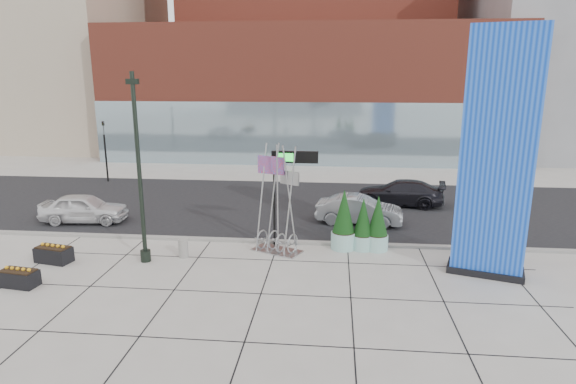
# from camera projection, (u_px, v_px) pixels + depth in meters

# --- Properties ---
(ground) EXTENTS (160.00, 160.00, 0.00)m
(ground) POSITION_uv_depth(u_px,v_px,m) (238.00, 280.00, 17.20)
(ground) COLOR #9E9991
(ground) RESTS_ON ground
(street_asphalt) EXTENTS (80.00, 12.00, 0.02)m
(street_asphalt) POSITION_uv_depth(u_px,v_px,m) (273.00, 205.00, 26.86)
(street_asphalt) COLOR black
(street_asphalt) RESTS_ON ground
(curb_edge) EXTENTS (80.00, 0.30, 0.12)m
(curb_edge) POSITION_uv_depth(u_px,v_px,m) (256.00, 241.00, 21.05)
(curb_edge) COLOR gray
(curb_edge) RESTS_ON ground
(tower_podium) EXTENTS (34.00, 10.00, 11.00)m
(tower_podium) POSITION_uv_depth(u_px,v_px,m) (309.00, 93.00, 41.86)
(tower_podium) COLOR #983D2C
(tower_podium) RESTS_ON ground
(tower_glass_front) EXTENTS (34.00, 0.60, 5.00)m
(tower_glass_front) POSITION_uv_depth(u_px,v_px,m) (305.00, 134.00, 37.95)
(tower_glass_front) COLOR #8CA5B2
(tower_glass_front) RESTS_ON ground
(blue_pylon) EXTENTS (2.87, 1.91, 8.80)m
(blue_pylon) POSITION_uv_depth(u_px,v_px,m) (496.00, 160.00, 16.80)
(blue_pylon) COLOR #0D3FC4
(blue_pylon) RESTS_ON ground
(lamp_post) EXTENTS (0.49, 0.40, 7.27)m
(lamp_post) POSITION_uv_depth(u_px,v_px,m) (140.00, 188.00, 18.24)
(lamp_post) COLOR black
(lamp_post) RESTS_ON ground
(public_art_sculpture) EXTENTS (2.22, 1.73, 4.52)m
(public_art_sculpture) POSITION_uv_depth(u_px,v_px,m) (277.00, 224.00, 19.71)
(public_art_sculpture) COLOR #ACAEB1
(public_art_sculpture) RESTS_ON ground
(concrete_bollard) EXTENTS (0.39, 0.39, 0.76)m
(concrete_bollard) POSITION_uv_depth(u_px,v_px,m) (183.00, 248.00, 19.29)
(concrete_bollard) COLOR gray
(concrete_bollard) RESTS_ON ground
(overhead_street_sign) EXTENTS (1.93, 0.22, 4.09)m
(overhead_street_sign) POSITION_uv_depth(u_px,v_px,m) (291.00, 165.00, 19.88)
(overhead_street_sign) COLOR black
(overhead_street_sign) RESTS_ON ground
(round_planter_east) EXTENTS (0.89, 0.89, 2.23)m
(round_planter_east) POSITION_uv_depth(u_px,v_px,m) (363.00, 225.00, 19.99)
(round_planter_east) COLOR #97CCC4
(round_planter_east) RESTS_ON ground
(round_planter_mid) EXTENTS (0.94, 0.94, 2.34)m
(round_planter_mid) POSITION_uv_depth(u_px,v_px,m) (378.00, 224.00, 19.92)
(round_planter_mid) COLOR #97CCC4
(round_planter_mid) RESTS_ON ground
(round_planter_west) EXTENTS (1.03, 1.03, 2.58)m
(round_planter_west) POSITION_uv_depth(u_px,v_px,m) (344.00, 221.00, 20.03)
(round_planter_west) COLOR #97CCC4
(round_planter_west) RESTS_ON ground
(box_planter_north) EXTENTS (1.48, 0.95, 0.76)m
(box_planter_north) POSITION_uv_depth(u_px,v_px,m) (54.00, 254.00, 18.79)
(box_planter_north) COLOR black
(box_planter_north) RESTS_ON ground
(box_planter_south) EXTENTS (1.36, 0.81, 0.71)m
(box_planter_south) POSITION_uv_depth(u_px,v_px,m) (19.00, 277.00, 16.67)
(box_planter_south) COLOR black
(box_planter_south) RESTS_ON ground
(car_white_west) EXTENTS (4.28, 2.03, 1.41)m
(car_white_west) POSITION_uv_depth(u_px,v_px,m) (84.00, 208.00, 23.72)
(car_white_west) COLOR silver
(car_white_west) RESTS_ON ground
(car_silver_mid) EXTENTS (4.34, 2.03, 1.38)m
(car_silver_mid) POSITION_uv_depth(u_px,v_px,m) (359.00, 210.00, 23.49)
(car_silver_mid) COLOR #96999D
(car_silver_mid) RESTS_ON ground
(car_dark_east) EXTENTS (5.07, 2.78, 1.39)m
(car_dark_east) POSITION_uv_depth(u_px,v_px,m) (400.00, 193.00, 26.86)
(car_dark_east) COLOR black
(car_dark_east) RESTS_ON ground
(traffic_signal) EXTENTS (0.15, 0.18, 4.10)m
(traffic_signal) POSITION_uv_depth(u_px,v_px,m) (105.00, 148.00, 32.27)
(traffic_signal) COLOR black
(traffic_signal) RESTS_ON ground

